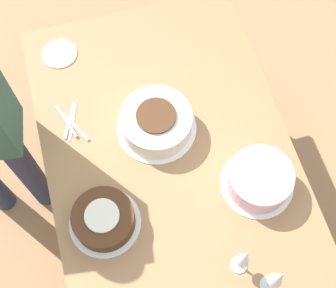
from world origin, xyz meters
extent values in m
plane|color=#A87F56|center=(0.00, 0.00, 0.00)|extent=(12.00, 12.00, 0.00)
cube|color=#9E754C|center=(0.00, 0.00, 0.73)|extent=(1.45, 0.98, 0.03)
cylinder|color=brown|center=(-0.65, -0.41, 0.36)|extent=(0.07, 0.07, 0.71)
cylinder|color=brown|center=(-0.65, 0.41, 0.36)|extent=(0.07, 0.07, 0.71)
cylinder|color=white|center=(-0.10, -0.02, 0.75)|extent=(0.33, 0.33, 0.01)
cylinder|color=silver|center=(-0.10, -0.02, 0.80)|extent=(0.29, 0.29, 0.10)
cylinder|color=#4C2D19|center=(-0.10, -0.02, 0.85)|extent=(0.16, 0.16, 0.01)
cylinder|color=white|center=(0.23, -0.31, 0.75)|extent=(0.27, 0.27, 0.01)
cylinder|color=#4C2D19|center=(0.23, -0.31, 0.79)|extent=(0.23, 0.23, 0.08)
cylinder|color=silver|center=(0.23, -0.31, 0.84)|extent=(0.13, 0.13, 0.01)
cylinder|color=white|center=(0.24, 0.29, 0.75)|extent=(0.28, 0.28, 0.01)
cylinder|color=#E5B2C6|center=(0.24, 0.29, 0.80)|extent=(0.24, 0.24, 0.11)
cylinder|color=silver|center=(0.51, 0.12, 0.75)|extent=(0.06, 0.06, 0.00)
cylinder|color=silver|center=(0.51, 0.12, 0.79)|extent=(0.01, 0.01, 0.09)
cone|color=silver|center=(0.51, 0.12, 0.90)|extent=(0.05, 0.05, 0.13)
cylinder|color=silver|center=(0.60, 0.20, 0.75)|extent=(0.06, 0.06, 0.00)
cylinder|color=silver|center=(0.60, 0.20, 0.80)|extent=(0.01, 0.01, 0.11)
cone|color=silver|center=(0.60, 0.20, 0.92)|extent=(0.05, 0.05, 0.13)
cylinder|color=white|center=(-0.57, -0.34, 0.75)|extent=(0.15, 0.15, 0.01)
cube|color=silver|center=(-0.22, -0.35, 0.75)|extent=(0.16, 0.07, 0.00)
cube|color=silver|center=(-0.23, -0.36, 0.75)|extent=(0.16, 0.08, 0.00)
cube|color=silver|center=(-0.20, -0.34, 0.75)|extent=(0.16, 0.09, 0.00)
cube|color=silver|center=(-0.23, -0.37, 0.75)|extent=(0.17, 0.06, 0.00)
cylinder|color=#2D334C|center=(-0.22, -0.63, 0.39)|extent=(0.11, 0.11, 0.78)
camera|label=1|loc=(0.72, -0.20, 2.46)|focal=50.00mm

